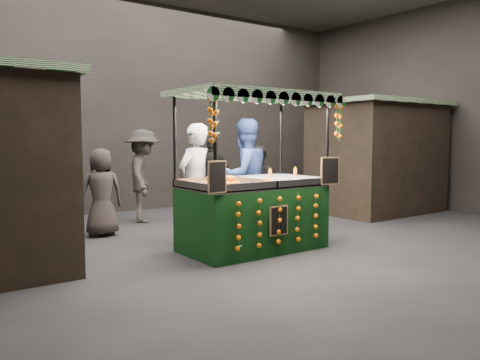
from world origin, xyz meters
TOP-DOWN VIEW (x-y plane):
  - ground at (0.00, 0.00)m, footprint 12.00×12.00m
  - market_hall at (0.00, 0.00)m, footprint 12.10×10.10m
  - neighbour_stall_right at (4.40, 1.50)m, footprint 3.00×2.20m
  - juice_stall at (-0.36, 0.02)m, footprint 2.50×1.47m
  - vendor_grey at (-0.89, 0.95)m, footprint 0.84×0.70m
  - vendor_blue at (0.27, 1.15)m, footprint 1.03×0.81m
  - shopper_1 at (1.28, 1.95)m, footprint 0.96×0.97m
  - shopper_2 at (1.36, 3.91)m, footprint 1.02×0.43m
  - shopper_3 at (-0.70, 3.37)m, footprint 1.18×1.43m
  - shopper_4 at (-1.91, 2.46)m, footprint 0.79×0.55m

SIDE VIEW (x-z plane):
  - ground at x=0.00m, z-range 0.00..0.00m
  - juice_stall at x=-0.36m, z-range -0.46..1.96m
  - shopper_4 at x=-1.91m, z-range 0.00..1.56m
  - shopper_1 at x=1.28m, z-range 0.00..1.58m
  - shopper_2 at x=1.36m, z-range 0.00..1.73m
  - shopper_3 at x=-0.70m, z-range 0.00..1.92m
  - vendor_grey at x=-0.89m, z-range 0.00..1.97m
  - vendor_blue at x=0.27m, z-range 0.00..2.08m
  - neighbour_stall_right at x=4.40m, z-range 0.01..2.61m
  - market_hall at x=0.00m, z-range 0.86..5.91m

